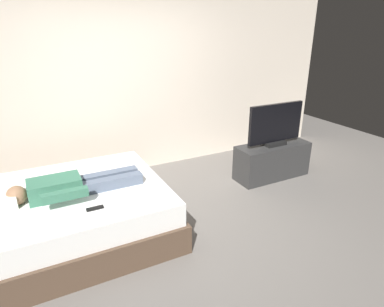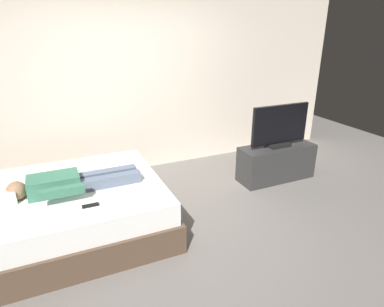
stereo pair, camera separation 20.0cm
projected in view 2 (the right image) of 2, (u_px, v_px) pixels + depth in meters
ground_plane at (171, 232)px, 3.56m from camera, size 10.00×10.00×0.00m
back_wall at (150, 76)px, 4.77m from camera, size 6.40×0.10×2.80m
bed at (69, 211)px, 3.45m from camera, size 1.98×1.63×0.54m
person at (68, 183)px, 3.26m from camera, size 1.26×0.46×0.18m
remote at (90, 205)px, 3.01m from camera, size 0.15×0.04×0.02m
tv_stand at (276, 163)px, 4.71m from camera, size 1.10×0.40×0.50m
tv at (280, 127)px, 4.51m from camera, size 0.88×0.20×0.59m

